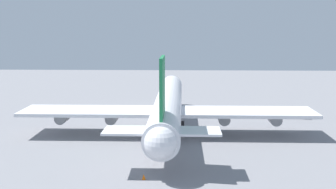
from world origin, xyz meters
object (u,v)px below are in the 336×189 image
(cargo_airplane, at_px, (168,106))
(fuel_truck, at_px, (299,114))
(safety_cone_nose, at_px, (178,105))
(safety_cone_tail, at_px, (144,177))

(cargo_airplane, relative_size, fuel_truck, 13.56)
(cargo_airplane, xyz_separation_m, safety_cone_nose, (31.86, -1.92, -5.60))
(cargo_airplane, distance_m, safety_cone_nose, 32.41)
(fuel_truck, distance_m, safety_cone_tail, 58.98)
(safety_cone_nose, bearing_deg, cargo_airplane, 176.55)
(fuel_truck, height_order, safety_cone_tail, fuel_truck)
(safety_cone_tail, bearing_deg, fuel_truck, -37.28)
(cargo_airplane, relative_size, safety_cone_nose, 120.20)
(fuel_truck, relative_size, safety_cone_nose, 8.86)
(fuel_truck, bearing_deg, safety_cone_tail, 142.72)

